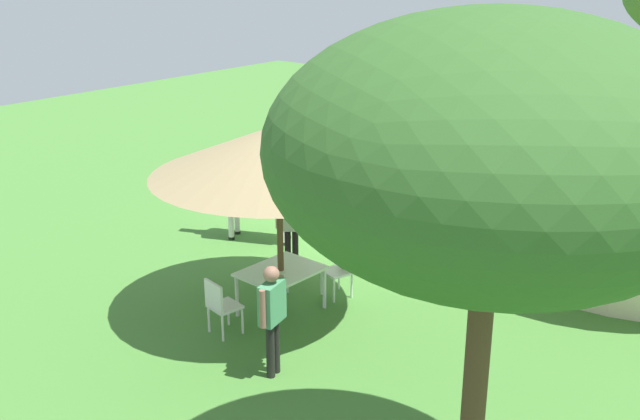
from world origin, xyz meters
TOP-DOWN VIEW (x-y plane):
  - ground_plane at (0.00, 0.00)m, footprint 36.00×36.00m
  - shade_umbrella at (3.18, 1.36)m, footprint 3.96×3.96m
  - patio_dining_table at (3.18, 1.36)m, footprint 1.30×1.02m
  - patio_chair_east_end at (4.33, 1.16)m, footprint 0.49×0.51m
  - patio_chair_west_end at (2.07, 1.71)m, footprint 0.53×0.55m
  - guest_beside_umbrella at (4.66, 2.55)m, footprint 0.57×0.30m
  - guest_behind_table at (1.81, 0.38)m, footprint 0.41×0.47m
  - standing_watcher at (-1.64, -1.13)m, footprint 0.42×0.52m
  - striped_lounge_chair at (0.46, 1.20)m, footprint 0.96×0.93m
  - zebra_nearest_camera at (1.08, -1.20)m, footprint 1.15×1.97m
  - zebra_by_umbrella at (-1.83, 0.62)m, footprint 2.02×1.41m
  - acacia_tree_left_background at (5.61, 6.06)m, footprint 3.95×3.95m

SIDE VIEW (x-z plane):
  - ground_plane at x=0.00m, z-range 0.00..0.00m
  - striped_lounge_chair at x=0.46m, z-range -0.05..0.55m
  - patio_chair_east_end at x=4.33m, z-range 0.07..0.97m
  - patio_chair_west_end at x=2.07m, z-range 0.07..0.97m
  - patio_dining_table at x=3.18m, z-range 0.29..1.03m
  - guest_behind_table at x=1.81m, z-range 0.16..1.73m
  - guest_beside_umbrella at x=4.66m, z-range 0.16..1.79m
  - zebra_nearest_camera at x=1.08m, z-range 0.23..1.77m
  - standing_watcher at x=-1.64m, z-range 0.17..1.84m
  - zebra_by_umbrella at x=-1.83m, z-range 0.25..1.82m
  - shade_umbrella at x=3.18m, z-range 1.16..4.27m
  - acacia_tree_left_background at x=5.61m, z-range 1.40..6.58m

